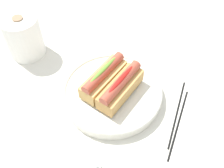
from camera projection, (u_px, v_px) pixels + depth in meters
name	position (u px, v px, depth m)	size (l,w,h in m)	color
ground_plane	(118.00, 98.00, 0.73)	(2.40, 2.40, 0.00)	silver
serving_bowl	(112.00, 92.00, 0.72)	(0.27, 0.27, 0.03)	silver
hotdog_front	(121.00, 87.00, 0.68)	(0.16, 0.08, 0.06)	tan
hotdog_back	(104.00, 77.00, 0.70)	(0.16, 0.08, 0.06)	tan
water_glass	(85.00, 166.00, 0.57)	(0.07, 0.07, 0.09)	white
paper_towel_roll	(23.00, 36.00, 0.80)	(0.11, 0.11, 0.13)	white
chopstick_near	(177.00, 113.00, 0.70)	(0.01, 0.01, 0.22)	black
chopstick_far	(179.00, 123.00, 0.68)	(0.01, 0.01, 0.22)	black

